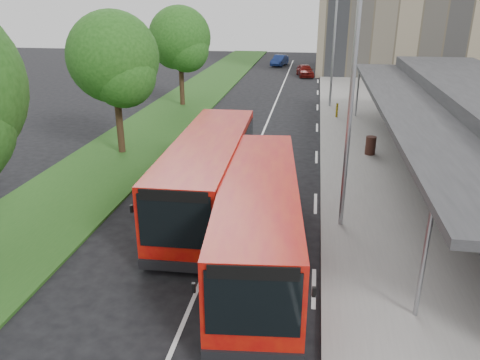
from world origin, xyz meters
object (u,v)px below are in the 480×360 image
object	(u,v)px
lamp_post_near	(349,99)
car_near	(305,70)
litter_bin	(371,145)
bus_main	(258,219)
tree_mid	(114,63)
bollard	(337,110)
tree_far	(180,42)
bus_second	(209,174)
car_far	(280,60)
lamp_post_far	(333,43)

from	to	relation	value
lamp_post_near	car_near	world-z (taller)	lamp_post_near
car_near	litter_bin	bearing A→B (deg)	-92.02
bus_main	tree_mid	bearing A→B (deg)	125.67
litter_bin	bus_main	bearing A→B (deg)	-112.23
bollard	tree_far	bearing A→B (deg)	167.39
bus_second	car_far	world-z (taller)	bus_second
tree_far	bus_second	size ratio (longest dim) A/B	0.72
car_near	car_far	bearing A→B (deg)	101.61
lamp_post_far	car_far	distance (m)	23.86
lamp_post_far	bollard	xyz separation A→B (m)	(0.48, -3.54, -4.09)
tree_far	lamp_post_far	xyz separation A→B (m)	(11.13, 0.95, -0.02)
litter_bin	bollard	size ratio (longest dim) A/B	1.00
lamp_post_near	litter_bin	xyz separation A→B (m)	(1.93, 8.46, -4.09)
lamp_post_near	bus_second	world-z (taller)	lamp_post_near
lamp_post_near	bus_second	xyz separation A→B (m)	(-4.98, 0.91, -3.26)
bollard	car_near	world-z (taller)	car_near
lamp_post_far	car_near	bearing A→B (deg)	98.45
bus_main	litter_bin	bearing A→B (deg)	62.20
lamp_post_near	car_far	world-z (taller)	lamp_post_near
tree_mid	lamp_post_near	distance (m)	13.17
car_near	bollard	bearing A→B (deg)	-92.63
litter_bin	bollard	bearing A→B (deg)	100.32
litter_bin	car_far	distance (m)	35.18
bus_main	litter_bin	world-z (taller)	bus_main
tree_far	car_near	size ratio (longest dim) A/B	1.98
lamp_post_far	bus_main	distance (m)	23.05
lamp_post_near	car_near	size ratio (longest dim) A/B	2.16
tree_far	bus_second	xyz separation A→B (m)	(6.15, -18.15, -3.28)
tree_far	bollard	distance (m)	12.58
lamp_post_far	car_near	world-z (taller)	lamp_post_far
tree_mid	tree_far	size ratio (longest dim) A/B	1.00
tree_far	car_near	xyz separation A→B (m)	(8.92, 15.79, -4.10)
tree_mid	bus_second	xyz separation A→B (m)	(6.15, -6.15, -3.27)
bus_main	bus_second	bearing A→B (deg)	117.98
tree_mid	bollard	bearing A→B (deg)	39.02
tree_far	bus_main	xyz separation A→B (m)	(8.51, -21.71, -3.33)
tree_mid	bus_second	size ratio (longest dim) A/B	0.72
bollard	car_near	size ratio (longest dim) A/B	0.26
lamp_post_near	car_far	size ratio (longest dim) A/B	2.10
bus_second	bollard	xyz separation A→B (m)	(5.45, 15.55, -0.83)
bus_main	bollard	xyz separation A→B (m)	(3.09, 19.12, -0.78)
bus_second	tree_far	bearing A→B (deg)	107.21
tree_mid	lamp_post_far	bearing A→B (deg)	49.32
bus_second	lamp_post_near	bearing A→B (deg)	-11.83
lamp_post_near	litter_bin	bearing A→B (deg)	77.15
car_near	tree_mid	bearing A→B (deg)	-118.73
bus_second	bollard	size ratio (longest dim) A/B	10.65
tree_far	litter_bin	distance (m)	17.31
tree_far	bus_main	world-z (taller)	tree_far
tree_mid	bus_main	size ratio (longest dim) A/B	0.74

